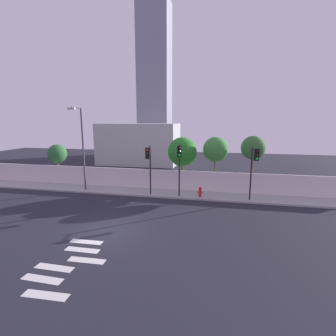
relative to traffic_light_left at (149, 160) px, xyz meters
The scene contains 15 objects.
ground_plane 7.49m from the traffic_light_left, 95.98° to the right, with size 80.00×80.00×0.00m, color #22232C.
sidewalk 3.58m from the traffic_light_left, 115.32° to the left, with size 36.00×2.40×0.15m, color #999999.
perimeter_wall 3.61m from the traffic_light_left, 104.21° to the left, with size 36.00×0.18×1.80m, color silver.
crosswalk_marking 10.92m from the traffic_light_left, 94.78° to the right, with size 2.91×4.75×0.01m.
traffic_light_left is the anchor object (origin of this frame).
traffic_light_center 2.49m from the traffic_light_left, ahead, with size 0.39×1.23×4.38m.
traffic_light_right 8.27m from the traffic_light_left, ahead, with size 0.45×1.24×4.25m.
street_lamp_curbside 6.59m from the traffic_light_left, behind, with size 0.61×1.79×7.41m.
fire_hydrant 5.02m from the traffic_light_left, 12.47° to the left, with size 0.44×0.26×0.85m.
roadside_tree_leftmost 11.90m from the traffic_light_left, 160.48° to the left, with size 1.98×1.98×3.98m.
roadside_tree_midleft 4.53m from the traffic_light_left, 61.61° to the left, with size 2.75×2.75×4.91m.
roadside_tree_midright 6.61m from the traffic_light_left, 37.18° to the left, with size 2.30×2.30×4.98m.
roadside_tree_rightmost 9.45m from the traffic_light_left, 24.98° to the left, with size 2.14×2.14×5.12m.
low_building_distant 17.96m from the traffic_light_left, 110.88° to the left, with size 11.56×6.00×6.01m, color #B0B0B0.
tower_on_skyline 31.45m from the traffic_light_left, 103.74° to the left, with size 5.71×5.00×27.63m, color gray.
Camera 1 is at (6.52, -13.25, 6.44)m, focal length 27.46 mm.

